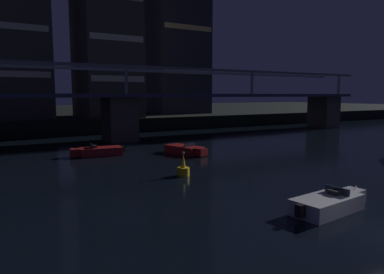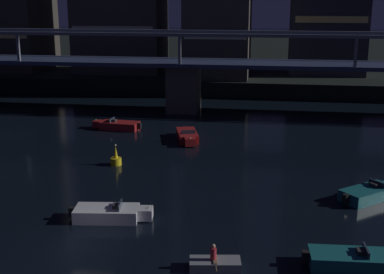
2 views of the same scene
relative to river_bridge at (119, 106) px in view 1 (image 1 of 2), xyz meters
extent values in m
cube|color=black|center=(0.00, 48.01, -3.31)|extent=(240.00, 80.00, 2.20)
cube|color=#4C4944|center=(0.00, 0.01, -1.63)|extent=(3.60, 4.40, 5.55)
cube|color=#4C4944|center=(38.13, 0.01, -1.63)|extent=(3.60, 4.40, 5.55)
cube|color=#2D3856|center=(0.00, 0.01, 1.37)|extent=(82.26, 6.40, 0.45)
cube|color=slate|center=(0.00, -2.89, 4.79)|extent=(82.26, 0.36, 0.36)
cube|color=slate|center=(0.00, 2.91, 4.79)|extent=(82.26, 0.36, 0.36)
cube|color=slate|center=(0.00, -2.89, 3.19)|extent=(0.30, 0.30, 3.20)
cube|color=slate|center=(19.07, -2.89, 3.19)|extent=(0.30, 0.30, 3.20)
cube|color=slate|center=(38.13, -2.89, 3.19)|extent=(0.30, 0.30, 3.20)
cube|color=#423D38|center=(-12.20, 16.75, 14.21)|extent=(12.86, 8.90, 32.83)
cube|color=beige|center=(-12.20, 12.25, 4.36)|extent=(11.83, 0.10, 0.90)
cube|color=beige|center=(-12.20, 12.25, 10.93)|extent=(11.83, 0.10, 0.90)
cube|color=#423D38|center=(2.75, 14.91, 12.97)|extent=(8.87, 12.44, 30.36)
cube|color=beige|center=(2.75, 8.64, 3.86)|extent=(8.16, 0.10, 0.90)
cube|color=beige|center=(2.75, 8.64, 9.94)|extent=(8.16, 0.10, 0.90)
cube|color=#282833|center=(18.29, 19.03, 17.83)|extent=(10.60, 8.60, 40.07)
cube|color=#F2D172|center=(18.29, 14.68, 5.81)|extent=(9.75, 0.10, 0.90)
cube|color=#F2D172|center=(18.29, 14.68, 13.82)|extent=(9.75, 0.10, 0.90)
cube|color=maroon|center=(-5.17, -9.95, -4.01)|extent=(4.07, 2.19, 0.80)
cube|color=maroon|center=(-7.56, -9.71, -3.96)|extent=(1.00, 1.08, 0.70)
cube|color=#283342|center=(-6.02, -9.87, -3.43)|extent=(0.24, 1.35, 0.36)
cube|color=#262628|center=(-5.77, -9.89, -3.49)|extent=(0.46, 0.60, 0.24)
cube|color=black|center=(-3.03, -10.17, -3.91)|extent=(0.39, 0.39, 0.60)
sphere|color=#33D84C|center=(-7.81, -9.68, -3.53)|extent=(0.12, 0.12, 0.12)
cube|color=silver|center=(0.19, -32.08, -4.01)|extent=(4.09, 2.22, 0.80)
cube|color=silver|center=(2.58, -31.82, -3.96)|extent=(1.00, 1.08, 0.70)
cube|color=#283342|center=(1.03, -31.99, -3.43)|extent=(0.25, 1.35, 0.36)
cube|color=#262628|center=(0.78, -32.02, -3.49)|extent=(0.46, 0.60, 0.24)
cube|color=black|center=(-1.96, -32.32, -3.91)|extent=(0.40, 0.40, 0.60)
sphere|color=beige|center=(2.82, -31.79, -3.53)|extent=(0.12, 0.12, 0.12)
cube|color=maroon|center=(2.35, -12.92, -4.01)|extent=(2.75, 4.24, 0.80)
cube|color=maroon|center=(2.97, -15.25, -3.96)|extent=(1.19, 1.13, 0.70)
cube|color=#283342|center=(2.57, -13.74, -3.43)|extent=(1.33, 0.45, 0.36)
cube|color=#262628|center=(2.50, -13.50, -3.49)|extent=(0.64, 0.53, 0.24)
cube|color=black|center=(1.79, -10.84, -3.91)|extent=(0.44, 0.44, 0.60)
sphere|color=beige|center=(3.03, -15.49, -3.53)|extent=(0.12, 0.12, 0.12)
cylinder|color=yellow|center=(-2.28, -21.44, -4.11)|extent=(0.90, 0.90, 0.60)
cone|color=yellow|center=(-2.28, -21.44, -3.31)|extent=(0.36, 0.36, 1.00)
sphere|color=#F2EAB2|center=(-2.28, -21.44, -2.73)|extent=(0.16, 0.16, 0.16)
camera|label=1|loc=(-14.15, -43.58, 1.46)|focal=32.90mm
camera|label=2|loc=(9.64, -61.18, 9.09)|focal=49.17mm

